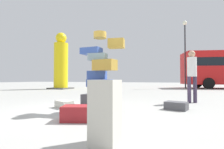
{
  "coord_description": "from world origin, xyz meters",
  "views": [
    {
      "loc": [
        2.15,
        -3.76,
        0.78
      ],
      "look_at": [
        0.34,
        0.99,
        0.92
      ],
      "focal_mm": 28.12,
      "sensor_mm": 36.0,
      "label": 1
    }
  ],
  "objects_px": {
    "suitcase_cream_foreground_near": "(64,104)",
    "lamp_post": "(185,44)",
    "suitcase_maroon_foreground_far": "(82,113)",
    "suitcase_cream_right_side": "(105,112)",
    "suitcase_tower": "(100,80)",
    "suitcase_charcoal_left_side": "(176,106)",
    "suitcase_brown_upright_blue": "(106,97)",
    "yellow_dummy_statue": "(61,64)",
    "person_bearded_onlooker": "(192,71)"
  },
  "relations": [
    {
      "from": "suitcase_cream_foreground_near",
      "to": "lamp_post",
      "type": "xyz_separation_m",
      "value": [
        3.47,
        12.4,
        3.76
      ]
    },
    {
      "from": "suitcase_maroon_foreground_far",
      "to": "lamp_post",
      "type": "height_order",
      "value": "lamp_post"
    },
    {
      "from": "suitcase_maroon_foreground_far",
      "to": "suitcase_cream_right_side",
      "type": "bearing_deg",
      "value": -67.53
    },
    {
      "from": "suitcase_tower",
      "to": "suitcase_charcoal_left_side",
      "type": "height_order",
      "value": "suitcase_tower"
    },
    {
      "from": "suitcase_brown_upright_blue",
      "to": "suitcase_cream_foreground_near",
      "type": "xyz_separation_m",
      "value": [
        -0.54,
        -1.67,
        -0.05
      ]
    },
    {
      "from": "suitcase_charcoal_left_side",
      "to": "yellow_dummy_statue",
      "type": "bearing_deg",
      "value": 156.7
    },
    {
      "from": "suitcase_charcoal_left_side",
      "to": "person_bearded_onlooker",
      "type": "relative_size",
      "value": 0.31
    },
    {
      "from": "suitcase_cream_foreground_near",
      "to": "suitcase_charcoal_left_side",
      "type": "height_order",
      "value": "suitcase_charcoal_left_side"
    },
    {
      "from": "suitcase_cream_foreground_near",
      "to": "suitcase_brown_upright_blue",
      "type": "bearing_deg",
      "value": 96.63
    },
    {
      "from": "suitcase_tower",
      "to": "suitcase_cream_right_side",
      "type": "xyz_separation_m",
      "value": [
        0.96,
        -1.94,
        -0.38
      ]
    },
    {
      "from": "suitcase_maroon_foreground_far",
      "to": "suitcase_cream_foreground_near",
      "type": "height_order",
      "value": "suitcase_maroon_foreground_far"
    },
    {
      "from": "suitcase_tower",
      "to": "suitcase_maroon_foreground_far",
      "type": "relative_size",
      "value": 2.66
    },
    {
      "from": "suitcase_tower",
      "to": "suitcase_charcoal_left_side",
      "type": "relative_size",
      "value": 3.65
    },
    {
      "from": "suitcase_cream_foreground_near",
      "to": "yellow_dummy_statue",
      "type": "distance_m",
      "value": 10.05
    },
    {
      "from": "suitcase_tower",
      "to": "suitcase_brown_upright_blue",
      "type": "distance_m",
      "value": 2.0
    },
    {
      "from": "suitcase_cream_right_side",
      "to": "yellow_dummy_statue",
      "type": "bearing_deg",
      "value": 128.95
    },
    {
      "from": "suitcase_cream_right_side",
      "to": "yellow_dummy_statue",
      "type": "distance_m",
      "value": 12.91
    },
    {
      "from": "lamp_post",
      "to": "person_bearded_onlooker",
      "type": "bearing_deg",
      "value": -90.73
    },
    {
      "from": "suitcase_tower",
      "to": "suitcase_maroon_foreground_far",
      "type": "distance_m",
      "value": 1.17
    },
    {
      "from": "suitcase_charcoal_left_side",
      "to": "person_bearded_onlooker",
      "type": "height_order",
      "value": "person_bearded_onlooker"
    },
    {
      "from": "yellow_dummy_statue",
      "to": "lamp_post",
      "type": "height_order",
      "value": "lamp_post"
    },
    {
      "from": "suitcase_charcoal_left_side",
      "to": "suitcase_cream_right_side",
      "type": "height_order",
      "value": "suitcase_cream_right_side"
    },
    {
      "from": "suitcase_brown_upright_blue",
      "to": "yellow_dummy_statue",
      "type": "bearing_deg",
      "value": 126.0
    },
    {
      "from": "suitcase_tower",
      "to": "suitcase_cream_foreground_near",
      "type": "distance_m",
      "value": 1.33
    },
    {
      "from": "suitcase_maroon_foreground_far",
      "to": "person_bearded_onlooker",
      "type": "distance_m",
      "value": 4.18
    },
    {
      "from": "suitcase_maroon_foreground_far",
      "to": "suitcase_cream_right_side",
      "type": "distance_m",
      "value": 1.33
    },
    {
      "from": "suitcase_brown_upright_blue",
      "to": "suitcase_cream_right_side",
      "type": "height_order",
      "value": "suitcase_cream_right_side"
    },
    {
      "from": "suitcase_cream_right_side",
      "to": "yellow_dummy_statue",
      "type": "xyz_separation_m",
      "value": [
        -8.14,
        9.88,
        1.67
      ]
    },
    {
      "from": "suitcase_tower",
      "to": "suitcase_brown_upright_blue",
      "type": "xyz_separation_m",
      "value": [
        -0.6,
        1.81,
        -0.63
      ]
    },
    {
      "from": "suitcase_maroon_foreground_far",
      "to": "suitcase_cream_foreground_near",
      "type": "distance_m",
      "value": 1.66
    },
    {
      "from": "person_bearded_onlooker",
      "to": "lamp_post",
      "type": "distance_m",
      "value": 10.42
    },
    {
      "from": "suitcase_maroon_foreground_far",
      "to": "suitcase_cream_right_side",
      "type": "height_order",
      "value": "suitcase_cream_right_side"
    },
    {
      "from": "person_bearded_onlooker",
      "to": "yellow_dummy_statue",
      "type": "bearing_deg",
      "value": -63.76
    },
    {
      "from": "suitcase_tower",
      "to": "suitcase_cream_foreground_near",
      "type": "relative_size",
      "value": 3.67
    },
    {
      "from": "suitcase_tower",
      "to": "suitcase_maroon_foreground_far",
      "type": "xyz_separation_m",
      "value": [
        0.08,
        -0.98,
        -0.63
      ]
    },
    {
      "from": "lamp_post",
      "to": "yellow_dummy_statue",
      "type": "bearing_deg",
      "value": -154.18
    },
    {
      "from": "suitcase_maroon_foreground_far",
      "to": "suitcase_charcoal_left_side",
      "type": "bearing_deg",
      "value": 29.03
    },
    {
      "from": "person_bearded_onlooker",
      "to": "lamp_post",
      "type": "xyz_separation_m",
      "value": [
        0.13,
        10.03,
        2.82
      ]
    },
    {
      "from": "suitcase_maroon_foreground_far",
      "to": "person_bearded_onlooker",
      "type": "relative_size",
      "value": 0.42
    },
    {
      "from": "suitcase_charcoal_left_side",
      "to": "lamp_post",
      "type": "height_order",
      "value": "lamp_post"
    },
    {
      "from": "suitcase_tower",
      "to": "suitcase_cream_right_side",
      "type": "relative_size",
      "value": 2.51
    },
    {
      "from": "suitcase_cream_right_side",
      "to": "suitcase_maroon_foreground_far",
      "type": "bearing_deg",
      "value": 132.2
    },
    {
      "from": "suitcase_tower",
      "to": "lamp_post",
      "type": "relative_size",
      "value": 0.33
    },
    {
      "from": "suitcase_brown_upright_blue",
      "to": "lamp_post",
      "type": "xyz_separation_m",
      "value": [
        2.93,
        10.73,
        3.71
      ]
    },
    {
      "from": "suitcase_brown_upright_blue",
      "to": "suitcase_cream_foreground_near",
      "type": "relative_size",
      "value": 1.18
    },
    {
      "from": "yellow_dummy_statue",
      "to": "lamp_post",
      "type": "xyz_separation_m",
      "value": [
        9.5,
        4.6,
        1.8
      ]
    },
    {
      "from": "suitcase_maroon_foreground_far",
      "to": "suitcase_charcoal_left_side",
      "type": "relative_size",
      "value": 1.37
    },
    {
      "from": "person_bearded_onlooker",
      "to": "yellow_dummy_statue",
      "type": "height_order",
      "value": "yellow_dummy_statue"
    },
    {
      "from": "person_bearded_onlooker",
      "to": "suitcase_tower",
      "type": "bearing_deg",
      "value": 15.07
    },
    {
      "from": "suitcase_tower",
      "to": "person_bearded_onlooker",
      "type": "xyz_separation_m",
      "value": [
        2.2,
        2.5,
        0.27
      ]
    }
  ]
}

